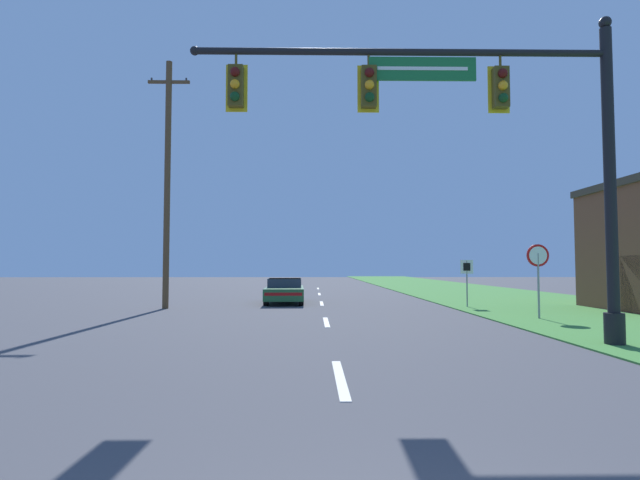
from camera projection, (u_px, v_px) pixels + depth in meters
The scene contains 7 objects.
grass_verge_right at pixel (482, 294), 32.10m from camera, with size 10.00×110.00×0.04m.
road_center_line at pixel (322, 303), 23.96m from camera, with size 0.16×34.80×0.01m.
signal_mast at pixel (491, 136), 11.46m from camera, with size 9.89×0.47×7.59m.
car_ahead at pixel (285, 291), 24.41m from camera, with size 1.96×4.74×1.19m.
stop_sign at pixel (538, 264), 16.91m from camera, with size 0.76×0.07×2.50m.
route_sign_post at pixel (467, 272), 21.75m from camera, with size 0.55×0.06×2.03m.
utility_pole_near at pixel (167, 180), 21.41m from camera, with size 1.80×0.26×10.69m.
Camera 1 is at (-0.44, -2.08, 1.80)m, focal length 28.00 mm.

